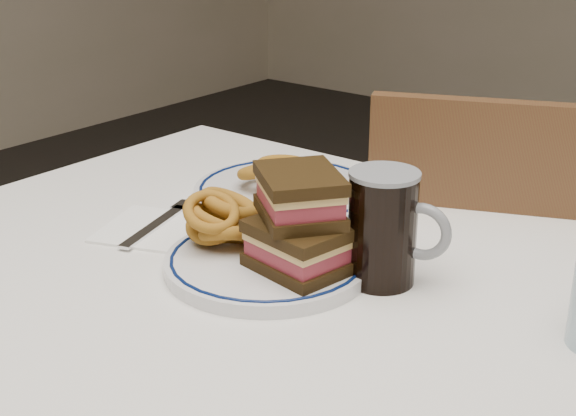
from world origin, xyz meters
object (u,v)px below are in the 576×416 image
Objects in this scene: reuben_sandwich at (299,221)px; chair_far at (496,323)px; far_plate at (287,192)px; main_plate at (267,262)px; beer_mug at (385,227)px.

chair_far is at bearing 82.58° from reuben_sandwich.
main_plate is at bearing -57.19° from far_plate.
reuben_sandwich reaches higher than far_plate.
chair_far is 0.58m from reuben_sandwich.
beer_mug reaches higher than far_plate.
beer_mug is 0.31m from far_plate.
beer_mug is at bearing -29.26° from far_plate.
main_plate is at bearing -102.66° from chair_far.
main_plate is (-0.11, -0.48, 0.26)m from chair_far.
beer_mug is (0.13, 0.06, 0.06)m from main_plate.
main_plate is 1.84× the size of beer_mug.
reuben_sandwich reaches higher than main_plate.
far_plate is at bearing 131.43° from reuben_sandwich.
beer_mug reaches higher than reuben_sandwich.
main_plate is 0.16m from beer_mug.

